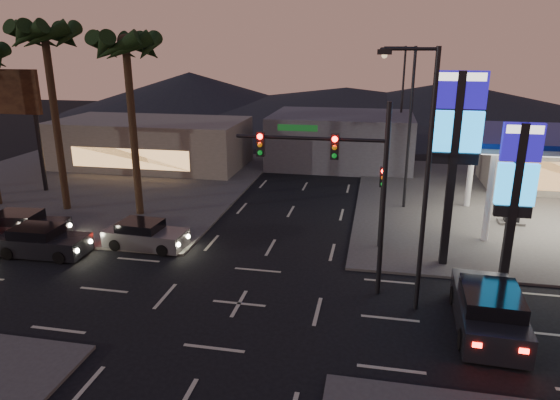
% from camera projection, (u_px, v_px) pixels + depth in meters
% --- Properties ---
extents(ground, '(140.00, 140.00, 0.00)m').
position_uv_depth(ground, '(239.00, 304.00, 20.22)').
color(ground, black).
rests_on(ground, ground).
extents(corner_lot_ne, '(24.00, 24.00, 0.12)m').
position_uv_depth(corner_lot_ne, '(545.00, 207.00, 32.21)').
color(corner_lot_ne, '#47443F').
rests_on(corner_lot_ne, ground).
extents(corner_lot_nw, '(24.00, 24.00, 0.12)m').
position_uv_depth(corner_lot_nw, '(94.00, 182.00, 38.18)').
color(corner_lot_nw, '#47443F').
rests_on(corner_lot_nw, ground).
extents(convenience_store, '(10.00, 6.00, 4.00)m').
position_uv_depth(convenience_store, '(558.00, 162.00, 35.94)').
color(convenience_store, '#726B5B').
rests_on(convenience_store, ground).
extents(pylon_sign_tall, '(2.20, 0.35, 9.00)m').
position_uv_depth(pylon_sign_tall, '(456.00, 132.00, 21.90)').
color(pylon_sign_tall, black).
rests_on(pylon_sign_tall, ground).
extents(pylon_sign_short, '(1.60, 0.35, 7.00)m').
position_uv_depth(pylon_sign_short, '(517.00, 178.00, 21.01)').
color(pylon_sign_short, black).
rests_on(pylon_sign_short, ground).
extents(traffic_signal_mast, '(6.10, 0.39, 8.00)m').
position_uv_depth(traffic_signal_mast, '(341.00, 171.00, 19.84)').
color(traffic_signal_mast, black).
rests_on(traffic_signal_mast, ground).
extents(pedestal_signal, '(0.32, 0.39, 4.30)m').
position_uv_depth(pedestal_signal, '(382.00, 194.00, 24.87)').
color(pedestal_signal, black).
rests_on(pedestal_signal, ground).
extents(streetlight_near, '(2.14, 0.25, 10.00)m').
position_uv_depth(streetlight_near, '(422.00, 168.00, 18.20)').
color(streetlight_near, black).
rests_on(streetlight_near, ground).
extents(streetlight_mid, '(2.14, 0.25, 10.00)m').
position_uv_depth(streetlight_mid, '(407.00, 119.00, 30.38)').
color(streetlight_mid, black).
rests_on(streetlight_mid, ground).
extents(streetlight_far, '(2.14, 0.25, 10.00)m').
position_uv_depth(streetlight_far, '(400.00, 97.00, 43.49)').
color(streetlight_far, black).
rests_on(streetlight_far, ground).
extents(palm_a, '(4.41, 4.41, 10.86)m').
position_uv_depth(palm_a, '(127.00, 57.00, 28.01)').
color(palm_a, black).
rests_on(palm_a, ground).
extents(palm_b, '(4.41, 4.41, 11.46)m').
position_uv_depth(palm_b, '(46.00, 46.00, 28.78)').
color(palm_b, black).
rests_on(palm_b, ground).
extents(billboard, '(6.00, 0.30, 8.50)m').
position_uv_depth(billboard, '(1.00, 101.00, 34.35)').
color(billboard, black).
rests_on(billboard, ground).
extents(building_far_west, '(16.00, 8.00, 4.00)m').
position_uv_depth(building_far_west, '(151.00, 143.00, 42.85)').
color(building_far_west, '#726B5B').
rests_on(building_far_west, ground).
extents(building_far_mid, '(12.00, 9.00, 4.40)m').
position_uv_depth(building_far_mid, '(341.00, 139.00, 43.55)').
color(building_far_mid, '#4C4C51').
rests_on(building_far_mid, ground).
extents(hill_left, '(40.00, 40.00, 6.00)m').
position_uv_depth(hill_left, '(190.00, 91.00, 80.21)').
color(hill_left, black).
rests_on(hill_left, ground).
extents(hill_right, '(50.00, 50.00, 5.00)m').
position_uv_depth(hill_right, '(449.00, 99.00, 72.89)').
color(hill_right, black).
rests_on(hill_right, ground).
extents(hill_center, '(60.00, 60.00, 4.00)m').
position_uv_depth(hill_center, '(346.00, 101.00, 75.84)').
color(hill_center, black).
rests_on(hill_center, ground).
extents(car_lane_a_front, '(4.54, 2.00, 1.46)m').
position_uv_depth(car_lane_a_front, '(42.00, 242.00, 24.79)').
color(car_lane_a_front, black).
rests_on(car_lane_a_front, ground).
extents(car_lane_b_front, '(4.37, 2.02, 1.39)m').
position_uv_depth(car_lane_b_front, '(145.00, 235.00, 25.71)').
color(car_lane_b_front, '#565658').
rests_on(car_lane_b_front, ground).
extents(car_lane_b_mid, '(4.71, 2.35, 1.49)m').
position_uv_depth(car_lane_b_mid, '(23.00, 227.00, 26.83)').
color(car_lane_b_mid, black).
rests_on(car_lane_b_mid, ground).
extents(suv_station, '(2.41, 5.23, 1.71)m').
position_uv_depth(suv_station, '(488.00, 310.00, 18.16)').
color(suv_station, black).
rests_on(suv_station, ground).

